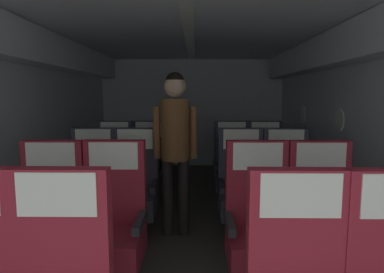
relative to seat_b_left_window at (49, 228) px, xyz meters
The scene contains 15 objects.
ground 1.44m from the seat_b_left_window, 44.32° to the left, with size 3.79×6.95×0.02m, color #3D3833.
fuselage_shell 1.92m from the seat_b_left_window, 51.68° to the left, with size 3.67×6.60×2.15m.
seat_b_left_window is the anchor object (origin of this frame).
seat_b_left_aisle 0.45m from the seat_b_left_window, ahead, with size 0.48×0.47×1.06m.
seat_b_right_aisle 1.96m from the seat_b_left_window, ahead, with size 0.48×0.47×1.06m.
seat_b_right_window 1.50m from the seat_b_left_window, ahead, with size 0.48×0.47×1.06m.
seat_c_left_window 0.95m from the seat_b_left_window, 89.44° to the left, with size 0.48×0.47×1.06m.
seat_c_left_aisle 1.05m from the seat_b_left_window, 65.37° to the left, with size 0.48×0.47×1.06m.
seat_c_right_aisle 2.18m from the seat_b_left_window, 25.76° to the left, with size 0.48×0.47×1.06m.
seat_c_right_window 1.79m from the seat_b_left_window, 32.35° to the left, with size 0.48×0.47×1.06m.
seat_d_left_window 1.89m from the seat_b_left_window, 90.12° to the left, with size 0.48×0.47×1.06m.
seat_d_left_aisle 1.96m from the seat_b_left_window, 76.84° to the left, with size 0.48×0.47×1.06m.
seat_d_right_aisle 2.72m from the seat_b_left_window, 44.18° to the left, with size 0.48×0.47×1.06m.
seat_d_right_window 2.44m from the seat_b_left_window, 51.47° to the left, with size 0.48×0.47×1.06m.
flight_attendant 1.37m from the seat_b_left_window, 47.38° to the left, with size 0.43×0.28×1.61m.
Camera 1 is at (0.08, 0.09, 1.38)m, focal length 30.60 mm.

